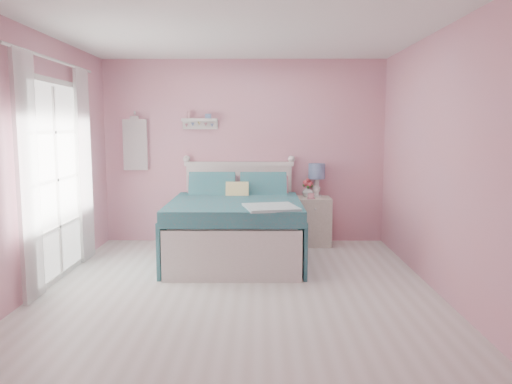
{
  "coord_description": "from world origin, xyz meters",
  "views": [
    {
      "loc": [
        0.22,
        -4.91,
        1.63
      ],
      "look_at": [
        0.18,
        1.2,
        0.85
      ],
      "focal_mm": 35.0,
      "sensor_mm": 36.0,
      "label": 1
    }
  ],
  "objects_px": {
    "nightstand": "(313,221)",
    "vase": "(308,191)",
    "bed": "(236,227)",
    "table_lamp": "(317,174)",
    "teacup": "(311,196)"
  },
  "relations": [
    {
      "from": "nightstand",
      "to": "teacup",
      "type": "height_order",
      "value": "teacup"
    },
    {
      "from": "table_lamp",
      "to": "nightstand",
      "type": "bearing_deg",
      "value": -117.39
    },
    {
      "from": "bed",
      "to": "teacup",
      "type": "distance_m",
      "value": 1.22
    },
    {
      "from": "nightstand",
      "to": "table_lamp",
      "type": "distance_m",
      "value": 0.67
    },
    {
      "from": "bed",
      "to": "table_lamp",
      "type": "distance_m",
      "value": 1.51
    },
    {
      "from": "nightstand",
      "to": "bed",
      "type": "bearing_deg",
      "value": -144.34
    },
    {
      "from": "nightstand",
      "to": "teacup",
      "type": "xyz_separation_m",
      "value": [
        -0.05,
        -0.13,
        0.37
      ]
    },
    {
      "from": "nightstand",
      "to": "vase",
      "type": "xyz_separation_m",
      "value": [
        -0.08,
        0.06,
        0.41
      ]
    },
    {
      "from": "nightstand",
      "to": "vase",
      "type": "distance_m",
      "value": 0.43
    },
    {
      "from": "bed",
      "to": "table_lamp",
      "type": "xyz_separation_m",
      "value": [
        1.1,
        0.84,
        0.6
      ]
    },
    {
      "from": "nightstand",
      "to": "vase",
      "type": "height_order",
      "value": "vase"
    },
    {
      "from": "nightstand",
      "to": "vase",
      "type": "relative_size",
      "value": 4.22
    },
    {
      "from": "bed",
      "to": "table_lamp",
      "type": "height_order",
      "value": "bed"
    },
    {
      "from": "nightstand",
      "to": "teacup",
      "type": "distance_m",
      "value": 0.4
    },
    {
      "from": "bed",
      "to": "nightstand",
      "type": "bearing_deg",
      "value": 35.31
    }
  ]
}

